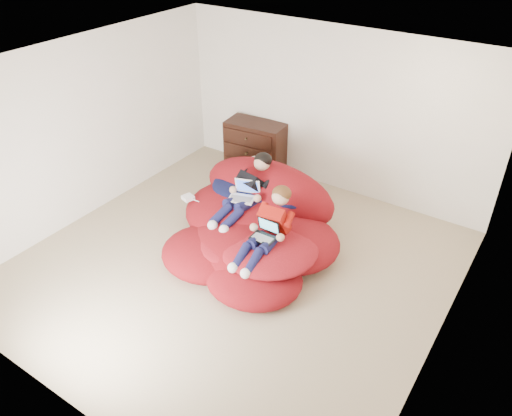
% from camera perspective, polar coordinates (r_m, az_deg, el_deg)
% --- Properties ---
extents(room_shell, '(5.10, 5.10, 2.77)m').
position_cam_1_polar(room_shell, '(6.26, -2.46, -4.99)').
color(room_shell, tan).
rests_on(room_shell, ground).
extents(dresser, '(1.01, 0.59, 0.87)m').
position_cam_1_polar(dresser, '(8.30, -0.05, 6.96)').
color(dresser, black).
rests_on(dresser, ground).
extents(beanbag_pile, '(2.39, 2.38, 0.94)m').
position_cam_1_polar(beanbag_pile, '(6.67, -0.10, -1.85)').
color(beanbag_pile, maroon).
rests_on(beanbag_pile, ground).
extents(cream_pillow, '(0.49, 0.31, 0.31)m').
position_cam_1_polar(cream_pillow, '(7.30, 0.56, 4.75)').
color(cream_pillow, beige).
rests_on(cream_pillow, beanbag_pile).
extents(older_boy, '(0.40, 1.23, 0.68)m').
position_cam_1_polar(older_boy, '(6.69, -0.80, 2.37)').
color(older_boy, black).
rests_on(older_boy, beanbag_pile).
extents(younger_boy, '(0.35, 1.09, 0.73)m').
position_cam_1_polar(younger_boy, '(6.01, 1.50, -1.92)').
color(younger_boy, red).
rests_on(younger_boy, beanbag_pile).
extents(laptop_white, '(0.40, 0.40, 0.25)m').
position_cam_1_polar(laptop_white, '(6.62, -1.36, 1.71)').
color(laptop_white, white).
rests_on(laptop_white, older_boy).
extents(laptop_black, '(0.30, 0.26, 0.22)m').
position_cam_1_polar(laptop_black, '(5.99, 1.10, -2.81)').
color(laptop_black, black).
rests_on(laptop_black, younger_boy).
extents(power_adapter, '(0.18, 0.18, 0.05)m').
position_cam_1_polar(power_adapter, '(7.00, -7.78, 1.19)').
color(power_adapter, white).
rests_on(power_adapter, beanbag_pile).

